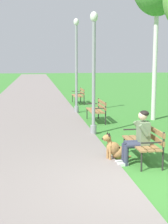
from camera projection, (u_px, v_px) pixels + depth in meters
ground_plane at (144, 186)px, 6.13m from camera, size 120.00×120.00×0.00m
paved_path at (32, 87)px, 29.23m from camera, size 4.39×60.00×0.04m
park_bench_near at (145, 140)px, 7.56m from camera, size 0.55×1.50×0.85m
park_bench_mid at (97, 109)px, 12.57m from camera, size 0.55×1.50×0.85m
park_bench_far at (79, 94)px, 18.03m from camera, size 0.55×1.50×0.85m
person_seated_on_near_bench at (139, 135)px, 7.34m from camera, size 0.74×0.49×1.25m
dog_shepherd at (115, 149)px, 7.72m from camera, size 0.82×0.40×0.71m
lamp_post_near at (94, 72)px, 10.17m from camera, size 0.24×0.24×3.87m
lamp_post_mid at (76, 65)px, 14.55m from camera, size 0.24×0.24×4.24m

